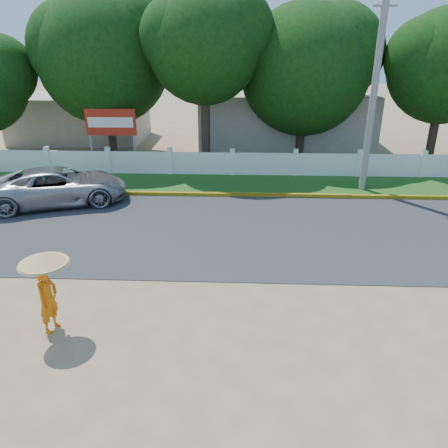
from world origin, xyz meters
name	(u,v)px	position (x,y,z in m)	size (l,w,h in m)	color
ground	(221,303)	(0.00, 0.00, 0.00)	(120.00, 120.00, 0.00)	#9E8460
road	(227,230)	(0.00, 4.50, 0.01)	(60.00, 7.00, 0.02)	#38383A
grass_verge	(231,184)	(0.00, 9.75, 0.01)	(60.00, 3.50, 0.03)	#2D601E
curb	(230,195)	(0.00, 8.05, 0.08)	(40.00, 0.18, 0.16)	yellow
fence	(232,164)	(0.00, 11.20, 0.55)	(40.00, 0.10, 1.10)	silver
building_near	(284,119)	(3.00, 18.00, 1.60)	(10.00, 6.00, 3.20)	#B7AD99
building_far	(81,118)	(-10.00, 19.00, 1.40)	(8.00, 5.00, 2.80)	#B7AD99
utility_pole	(374,95)	(5.73, 9.24, 4.01)	(0.28, 0.28, 8.03)	gray
vehicle	(59,186)	(-6.75, 6.92, 0.72)	(2.40, 5.21, 1.45)	#9FA2A6
monk_with_parasol	(46,281)	(-3.72, -1.21, 1.26)	(1.06, 1.06, 1.93)	orange
billboard	(111,125)	(-6.05, 12.30, 2.14)	(2.50, 0.13, 2.95)	gray
tree_row	(336,62)	(5.10, 14.23, 5.03)	(38.88, 7.80, 9.03)	#473828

